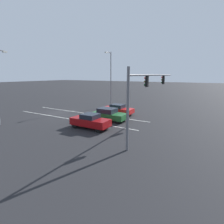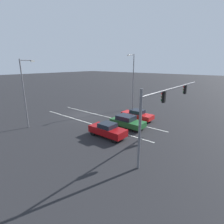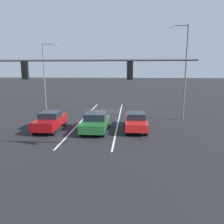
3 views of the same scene
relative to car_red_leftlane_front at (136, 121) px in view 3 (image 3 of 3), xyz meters
The scene contains 9 objects.
ground_plane 8.48m from the car_red_leftlane_front, 65.95° to the right, with size 240.00×240.00×0.00m, color black.
lane_stripe_left_divider 4.58m from the car_red_leftlane_front, 68.99° to the right, with size 0.12×18.99×0.01m, color silver.
lane_stripe_center_divider 6.79m from the car_red_leftlane_front, 38.73° to the right, with size 0.12×18.99×0.01m, color silver.
car_red_leftlane_front is the anchor object (origin of this frame).
car_maroon_rightlane_front 7.14m from the car_red_leftlane_front, ahead, with size 1.73×4.19×1.56m.
car_darkgreen_midlane_front 3.39m from the car_red_leftlane_front, 10.15° to the left, with size 1.93×4.26×1.51m.
traffic_signal_gantry 9.35m from the car_red_leftlane_front, 46.76° to the left, with size 13.06×0.37×6.05m.
street_lamp_right_shoulder 14.66m from the car_red_leftlane_front, 38.88° to the right, with size 1.78×0.24×8.20m.
street_lamp_left_shoulder 7.50m from the car_red_leftlane_front, 139.82° to the right, with size 1.82×0.24×9.16m.
Camera 3 is at (-2.83, 25.62, 4.94)m, focal length 35.00 mm.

